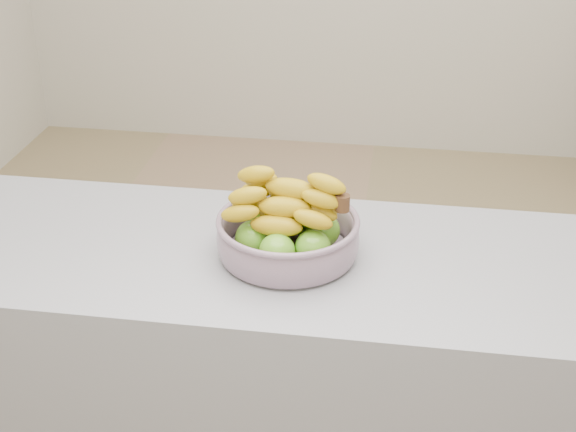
# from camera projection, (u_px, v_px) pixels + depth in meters

# --- Properties ---
(ground) EXTENTS (4.00, 4.00, 0.00)m
(ground) POSITION_uv_depth(u_px,v_px,m) (343.00, 360.00, 2.92)
(ground) COLOR #93765A
(ground) RESTS_ON ground
(counter) EXTENTS (2.00, 0.60, 0.90)m
(counter) POSITION_uv_depth(u_px,v_px,m) (321.00, 408.00, 2.04)
(counter) COLOR #94939B
(counter) RESTS_ON ground
(fruit_bowl) EXTENTS (0.32, 0.32, 0.19)m
(fruit_bowl) POSITION_uv_depth(u_px,v_px,m) (288.00, 231.00, 1.81)
(fruit_bowl) COLOR #98A4B6
(fruit_bowl) RESTS_ON counter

